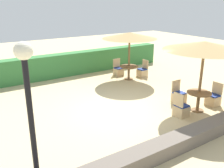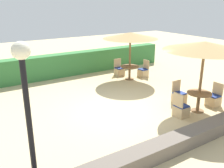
{
  "view_description": "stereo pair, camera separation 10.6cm",
  "coord_description": "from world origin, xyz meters",
  "px_view_note": "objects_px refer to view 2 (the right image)",
  "views": [
    {
      "loc": [
        -5.17,
        -7.23,
        4.02
      ],
      "look_at": [
        0.0,
        0.6,
        0.9
      ],
      "focal_mm": 40.0,
      "sensor_mm": 36.0,
      "label": 1
    },
    {
      "loc": [
        -5.08,
        -7.29,
        4.02
      ],
      "look_at": [
        0.0,
        0.6,
        0.9
      ],
      "focal_mm": 40.0,
      "sensor_mm": 36.0,
      "label": 2
    }
  ],
  "objects_px": {
    "parasol_back_right": "(130,36)",
    "round_table_back_right": "(130,69)",
    "patio_chair_back_right_east": "(143,72)",
    "patio_chair_back_right_north": "(119,71)",
    "patio_chair_front_right_east": "(214,99)",
    "patio_chair_front_right_north": "(179,97)",
    "lamp_post": "(25,90)",
    "parasol_front_right": "(205,46)",
    "round_table_front_right": "(199,97)",
    "patio_chair_front_right_west": "(181,110)"
  },
  "relations": [
    {
      "from": "lamp_post",
      "to": "patio_chair_front_right_east",
      "type": "distance_m",
      "value": 7.76
    },
    {
      "from": "parasol_front_right",
      "to": "round_table_front_right",
      "type": "height_order",
      "value": "parasol_front_right"
    },
    {
      "from": "patio_chair_back_right_east",
      "to": "parasol_back_right",
      "type": "bearing_deg",
      "value": 87.77
    },
    {
      "from": "round_table_front_right",
      "to": "patio_chair_front_right_north",
      "type": "xyz_separation_m",
      "value": [
        0.02,
        0.98,
        -0.3
      ]
    },
    {
      "from": "parasol_back_right",
      "to": "patio_chair_front_right_east",
      "type": "bearing_deg",
      "value": -81.47
    },
    {
      "from": "round_table_back_right",
      "to": "patio_chair_front_right_east",
      "type": "relative_size",
      "value": 1.05
    },
    {
      "from": "patio_chair_back_right_north",
      "to": "patio_chair_front_right_east",
      "type": "distance_m",
      "value": 5.7
    },
    {
      "from": "lamp_post",
      "to": "round_table_front_right",
      "type": "xyz_separation_m",
      "value": [
        6.46,
        0.79,
        -1.79
      ]
    },
    {
      "from": "lamp_post",
      "to": "patio_chair_back_right_east",
      "type": "distance_m",
      "value": 9.66
    },
    {
      "from": "lamp_post",
      "to": "patio_chair_front_right_east",
      "type": "bearing_deg",
      "value": 6.18
    },
    {
      "from": "parasol_back_right",
      "to": "patio_chair_front_right_north",
      "type": "xyz_separation_m",
      "value": [
        -0.25,
        -3.77,
        -2.08
      ]
    },
    {
      "from": "parasol_front_right",
      "to": "patio_chair_front_right_north",
      "type": "relative_size",
      "value": 3.18
    },
    {
      "from": "patio_chair_back_right_north",
      "to": "patio_chair_back_right_east",
      "type": "distance_m",
      "value": 1.36
    },
    {
      "from": "patio_chair_back_right_north",
      "to": "patio_chair_front_right_east",
      "type": "relative_size",
      "value": 1.0
    },
    {
      "from": "parasol_back_right",
      "to": "patio_chair_back_right_east",
      "type": "relative_size",
      "value": 3.05
    },
    {
      "from": "parasol_back_right",
      "to": "round_table_back_right",
      "type": "xyz_separation_m",
      "value": [
        0.0,
        0.0,
        -1.79
      ]
    },
    {
      "from": "parasol_back_right",
      "to": "round_table_back_right",
      "type": "distance_m",
      "value": 1.79
    },
    {
      "from": "patio_chair_front_right_west",
      "to": "patio_chair_front_right_east",
      "type": "relative_size",
      "value": 1.0
    },
    {
      "from": "round_table_front_right",
      "to": "patio_chair_front_right_north",
      "type": "bearing_deg",
      "value": 88.95
    },
    {
      "from": "patio_chair_front_right_west",
      "to": "patio_chair_back_right_east",
      "type": "bearing_deg",
      "value": 155.76
    },
    {
      "from": "patio_chair_back_right_north",
      "to": "patio_chair_front_right_east",
      "type": "height_order",
      "value": "same"
    },
    {
      "from": "lamp_post",
      "to": "round_table_front_right",
      "type": "relative_size",
      "value": 3.64
    },
    {
      "from": "patio_chair_back_right_north",
      "to": "round_table_front_right",
      "type": "height_order",
      "value": "patio_chair_back_right_north"
    },
    {
      "from": "patio_chair_back_right_east",
      "to": "lamp_post",
      "type": "bearing_deg",
      "value": 125.7
    },
    {
      "from": "parasol_back_right",
      "to": "round_table_back_right",
      "type": "relative_size",
      "value": 2.9
    },
    {
      "from": "lamp_post",
      "to": "patio_chair_front_right_west",
      "type": "xyz_separation_m",
      "value": [
        5.54,
        0.8,
        -2.09
      ]
    },
    {
      "from": "parasol_back_right",
      "to": "round_table_front_right",
      "type": "bearing_deg",
      "value": -93.23
    },
    {
      "from": "lamp_post",
      "to": "round_table_back_right",
      "type": "relative_size",
      "value": 3.39
    },
    {
      "from": "patio_chair_front_right_west",
      "to": "round_table_back_right",
      "type": "bearing_deg",
      "value": 165.97
    },
    {
      "from": "round_table_back_right",
      "to": "patio_chair_back_right_east",
      "type": "bearing_deg",
      "value": -2.23
    },
    {
      "from": "parasol_back_right",
      "to": "round_table_back_right",
      "type": "bearing_deg",
      "value": 0.0
    },
    {
      "from": "patio_chair_front_right_west",
      "to": "lamp_post",
      "type": "bearing_deg",
      "value": -81.76
    },
    {
      "from": "parasol_back_right",
      "to": "round_table_front_right",
      "type": "relative_size",
      "value": 3.11
    },
    {
      "from": "parasol_back_right",
      "to": "patio_chair_front_right_west",
      "type": "bearing_deg",
      "value": -104.03
    },
    {
      "from": "patio_chair_back_right_north",
      "to": "patio_chair_front_right_north",
      "type": "height_order",
      "value": "same"
    },
    {
      "from": "parasol_front_right",
      "to": "patio_chair_back_right_north",
      "type": "bearing_deg",
      "value": 87.68
    },
    {
      "from": "patio_chair_back_right_east",
      "to": "patio_chair_front_right_east",
      "type": "relative_size",
      "value": 1.0
    },
    {
      "from": "lamp_post",
      "to": "parasol_back_right",
      "type": "xyz_separation_m",
      "value": [
        6.73,
        5.54,
        -0.01
      ]
    },
    {
      "from": "lamp_post",
      "to": "parasol_front_right",
      "type": "bearing_deg",
      "value": 6.94
    },
    {
      "from": "patio_chair_front_right_east",
      "to": "round_table_front_right",
      "type": "bearing_deg",
      "value": 91.17
    },
    {
      "from": "lamp_post",
      "to": "patio_chair_back_right_north",
      "type": "height_order",
      "value": "lamp_post"
    },
    {
      "from": "lamp_post",
      "to": "patio_chair_front_right_west",
      "type": "bearing_deg",
      "value": 8.24
    },
    {
      "from": "parasol_back_right",
      "to": "patio_chair_front_right_north",
      "type": "relative_size",
      "value": 3.05
    },
    {
      "from": "patio_chair_back_right_north",
      "to": "patio_chair_front_right_north",
      "type": "xyz_separation_m",
      "value": [
        -0.21,
        -4.69,
        0.0
      ]
    },
    {
      "from": "patio_chair_front_right_west",
      "to": "parasol_front_right",
      "type": "bearing_deg",
      "value": 88.96
    },
    {
      "from": "patio_chair_back_right_north",
      "to": "patio_chair_front_right_east",
      "type": "bearing_deg",
      "value": 97.54
    },
    {
      "from": "round_table_back_right",
      "to": "parasol_front_right",
      "type": "relative_size",
      "value": 0.33
    },
    {
      "from": "patio_chair_back_right_north",
      "to": "patio_chair_back_right_east",
      "type": "xyz_separation_m",
      "value": [
        0.97,
        -0.96,
        0.0
      ]
    },
    {
      "from": "parasol_front_right",
      "to": "round_table_front_right",
      "type": "relative_size",
      "value": 3.24
    },
    {
      "from": "lamp_post",
      "to": "round_table_back_right",
      "type": "distance_m",
      "value": 8.9
    }
  ]
}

